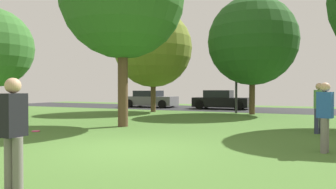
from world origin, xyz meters
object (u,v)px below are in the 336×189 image
Objects in this scene: person_walking at (319,106)px; parked_car_grey at (150,99)px; oak_tree_left at (252,41)px; person_catcher at (325,114)px; person_bystander at (13,130)px; oak_tree_right at (153,48)px; frisbee_disc at (36,131)px; street_lamp_post at (236,76)px; parked_car_black at (221,100)px.

person_walking reaches higher than parked_car_grey.
oak_tree_left is 8.51m from person_walking.
person_catcher is 6.41m from person_bystander.
parked_car_grey is (-7.75, 19.22, -0.26)m from person_bystander.
person_walking is at bearing -34.83° from oak_tree_right.
person_walking is at bearing 20.65° from frisbee_disc.
oak_tree_right reaches higher than person_catcher.
street_lamp_post is (-1.00, 0.37, -2.04)m from oak_tree_left.
oak_tree_left is 15.66m from person_bystander.
street_lamp_post is at bearing 10.64° from oak_tree_right.
frisbee_disc is 12.08m from street_lamp_post.
street_lamp_post reaches higher than person_catcher.
oak_tree_left is at bearing 5.58° from oak_tree_right.
frisbee_disc is at bearing -118.75° from oak_tree_left.
person_walking is 12.70m from parked_car_black.
street_lamp_post is at bearing 7.81° from person_walking.
oak_tree_left reaches higher than person_walking.
oak_tree_left is 25.49× the size of frisbee_disc.
person_walking is (3.20, -7.13, -3.36)m from oak_tree_left.
parked_car_black is at bearing 132.04° from person_catcher.
person_bystander is 19.37m from parked_car_black.
person_catcher is 0.97× the size of person_walking.
person_bystander is 20.73m from parked_car_grey.
oak_tree_left is 1.69× the size of parked_car_black.
person_catcher is 3.26m from person_walking.
oak_tree_right is at bearing -169.36° from street_lamp_post.
person_catcher is at bearing 158.08° from person_walking.
oak_tree_right is 6.30m from parked_car_grey.
person_catcher is at bearing -73.04° from oak_tree_left.
oak_tree_left is 4.24× the size of person_catcher.
oak_tree_right reaches higher than frisbee_disc.
street_lamp_post is (7.75, -3.59, 1.62)m from parked_car_grey.
person_bystander reaches higher than person_catcher.
person_walking is at bearing -60.77° from street_lamp_post.
parked_car_black is (-2.88, 4.02, -3.65)m from oak_tree_left.
person_catcher is 0.36× the size of street_lamp_post.
parked_car_grey is (-11.92, 14.35, -0.26)m from person_catcher.
person_catcher is at bearing -67.24° from parked_car_black.
person_walking is at bearing -65.85° from oak_tree_left.
street_lamp_post is at bearing -62.76° from parked_car_black.
person_bystander reaches higher than parked_car_black.
frisbee_disc is at bearing -87.59° from oak_tree_right.
person_bystander is (-4.17, -4.87, 0.00)m from person_catcher.
person_bystander is 0.38× the size of parked_car_grey.
street_lamp_post is at bearing -24.87° from parked_car_grey.
person_catcher reaches higher than frisbee_disc.
street_lamp_post is (-4.17, 10.76, 1.36)m from person_catcher.
parked_car_black is at bearing 117.24° from street_lamp_post.
oak_tree_right reaches higher than person_walking.
frisbee_disc is 14.79m from parked_car_grey.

